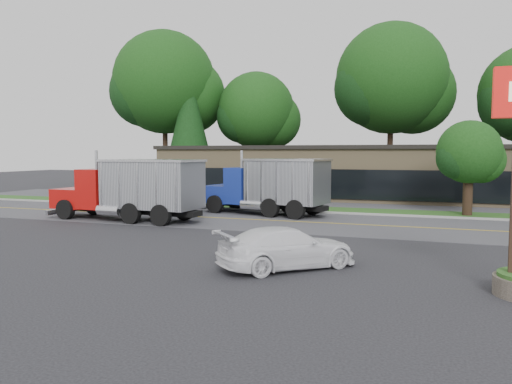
% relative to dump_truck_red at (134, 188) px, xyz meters
% --- Properties ---
extents(ground, '(140.00, 140.00, 0.00)m').
position_rel_dump_truck_red_xyz_m(ground, '(7.45, -6.48, -1.81)').
color(ground, '#36363B').
rests_on(ground, ground).
extents(road, '(60.00, 8.00, 0.02)m').
position_rel_dump_truck_red_xyz_m(road, '(7.45, 2.52, -1.81)').
color(road, '#59595E').
rests_on(road, ground).
extents(center_line, '(60.00, 0.12, 0.01)m').
position_rel_dump_truck_red_xyz_m(center_line, '(7.45, 2.52, -1.81)').
color(center_line, gold).
rests_on(center_line, ground).
extents(curb, '(60.00, 0.30, 0.12)m').
position_rel_dump_truck_red_xyz_m(curb, '(7.45, 6.72, -1.81)').
color(curb, '#9E9E99').
rests_on(curb, ground).
extents(grass_verge, '(60.00, 3.40, 0.03)m').
position_rel_dump_truck_red_xyz_m(grass_verge, '(7.45, 8.52, -1.81)').
color(grass_verge, '#29591E').
rests_on(grass_verge, ground).
extents(far_parking, '(60.00, 7.00, 0.02)m').
position_rel_dump_truck_red_xyz_m(far_parking, '(7.45, 13.52, -1.81)').
color(far_parking, '#59595E').
rests_on(far_parking, ground).
extents(strip_mall, '(32.00, 12.00, 4.00)m').
position_rel_dump_truck_red_xyz_m(strip_mall, '(9.45, 19.52, 0.19)').
color(strip_mall, tan).
rests_on(strip_mall, ground).
extents(tree_far_a, '(11.93, 11.23, 17.02)m').
position_rel_dump_truck_red_xyz_m(tree_far_a, '(-12.37, 25.66, 9.06)').
color(tree_far_a, '#382619').
rests_on(tree_far_a, ground).
extents(tree_far_b, '(8.65, 8.14, 12.34)m').
position_rel_dump_truck_red_xyz_m(tree_far_b, '(-2.42, 27.62, 6.06)').
color(tree_far_b, '#382619').
rests_on(tree_far_b, ground).
extents(tree_far_c, '(11.45, 10.77, 16.33)m').
position_rel_dump_truck_red_xyz_m(tree_far_c, '(11.62, 27.66, 8.61)').
color(tree_far_c, '#382619').
rests_on(tree_far_c, ground).
extents(evergreen_left, '(5.47, 5.47, 12.44)m').
position_rel_dump_truck_red_xyz_m(evergreen_left, '(-8.55, 23.52, 5.03)').
color(evergreen_left, '#382619').
rests_on(evergreen_left, ground).
extents(tree_verge, '(3.96, 3.72, 5.64)m').
position_rel_dump_truck_red_xyz_m(tree_verge, '(17.51, 8.57, 1.78)').
color(tree_verge, '#382619').
rests_on(tree_verge, ground).
extents(dump_truck_red, '(9.17, 3.24, 3.36)m').
position_rel_dump_truck_red_xyz_m(dump_truck_red, '(0.00, 0.00, 0.00)').
color(dump_truck_red, black).
rests_on(dump_truck_red, ground).
extents(dump_truck_blue, '(8.13, 4.11, 3.36)m').
position_rel_dump_truck_red_xyz_m(dump_truck_blue, '(6.33, 4.97, -0.01)').
color(dump_truck_blue, black).
rests_on(dump_truck_blue, ground).
extents(rally_car, '(4.63, 4.57, 1.34)m').
position_rel_dump_truck_red_xyz_m(rally_car, '(11.03, -8.05, -1.14)').
color(rally_car, white).
rests_on(rally_car, ground).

